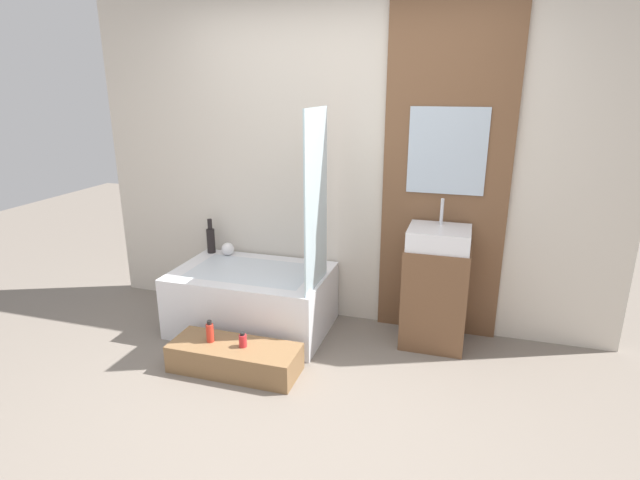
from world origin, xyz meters
TOP-DOWN VIEW (x-y plane):
  - ground_plane at (0.00, 0.00)m, footprint 12.00×12.00m
  - wall_tiled_back at (0.00, 1.58)m, footprint 4.20×0.06m
  - wall_wood_accent at (0.78, 1.53)m, footprint 0.91×0.04m
  - bathtub at (-0.62, 1.14)m, footprint 1.20×0.79m
  - glass_shower_screen at (-0.05, 1.01)m, footprint 0.01×0.50m
  - wooden_step_bench at (-0.48, 0.51)m, footprint 0.89×0.34m
  - vanity_cabinet at (0.78, 1.31)m, footprint 0.46×0.40m
  - sink at (0.78, 1.31)m, footprint 0.44×0.38m
  - vase_tall_dark at (-1.14, 1.45)m, footprint 0.07×0.07m
  - vase_round_light at (-0.97, 1.43)m, footprint 0.11×0.11m
  - bottle_soap_primary at (-0.66, 0.51)m, footprint 0.05×0.05m
  - bottle_soap_secondary at (-0.41, 0.51)m, footprint 0.05×0.05m

SIDE VIEW (x-z plane):
  - ground_plane at x=0.00m, z-range 0.00..0.00m
  - wooden_step_bench at x=-0.48m, z-range 0.00..0.19m
  - bottle_soap_secondary at x=-0.41m, z-range 0.19..0.29m
  - bathtub at x=-0.62m, z-range 0.00..0.49m
  - bottle_soap_primary at x=-0.66m, z-range 0.18..0.34m
  - vanity_cabinet at x=0.78m, z-range 0.00..0.76m
  - vase_round_light at x=-0.97m, z-range 0.49..0.59m
  - vase_tall_dark at x=-1.14m, z-range 0.46..0.76m
  - sink at x=0.78m, z-range 0.67..1.00m
  - glass_shower_screen at x=-0.05m, z-range 0.49..1.74m
  - wall_tiled_back at x=0.00m, z-range 0.00..2.60m
  - wall_wood_accent at x=0.78m, z-range 0.01..2.61m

